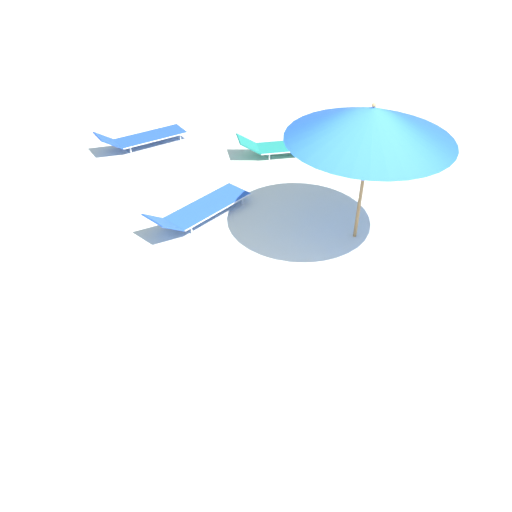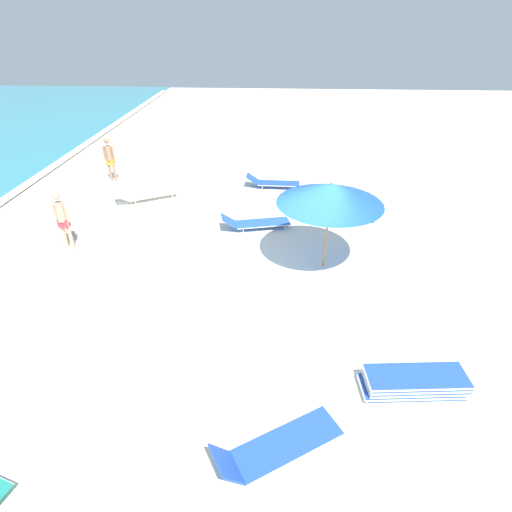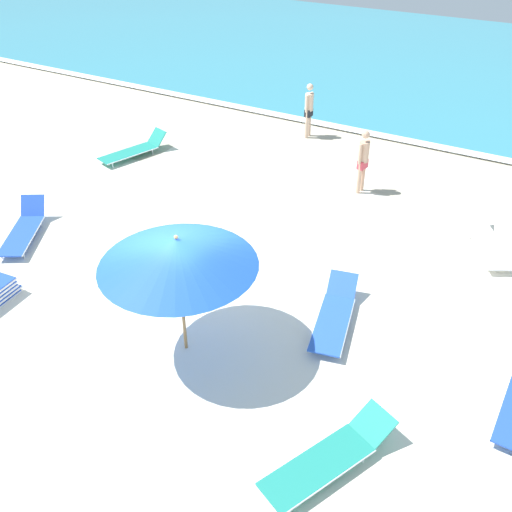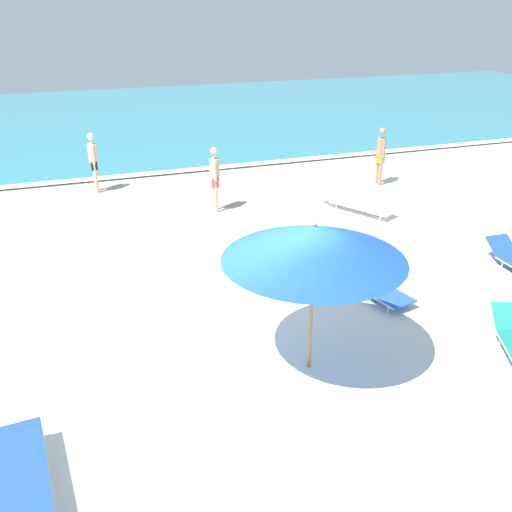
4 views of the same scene
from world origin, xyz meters
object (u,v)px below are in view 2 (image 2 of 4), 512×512
object	(u,v)px
sun_lounger_beside_umbrella	(273,182)
sun_lounger_mid_beach_solo	(276,447)
lounger_stack	(414,383)
sun_lounger_near_water_right	(146,195)
beachgoer_strolling_adult	(62,217)
sun_lounger_mid_beach_pair_a	(256,222)
beachgoer_shoreline_child	(110,157)
sun_lounger_near_water_left	(345,209)
beach_umbrella	(330,194)

from	to	relation	value
sun_lounger_beside_umbrella	sun_lounger_mid_beach_solo	xyz separation A→B (m)	(-11.26, -0.27, 0.01)
lounger_stack	sun_lounger_near_water_right	world-z (taller)	sun_lounger_near_water_right
sun_lounger_mid_beach_solo	beachgoer_strolling_adult	xyz separation A→B (m)	(6.16, 6.19, 0.78)
sun_lounger_mid_beach_pair_a	beachgoer_strolling_adult	size ratio (longest dim) A/B	1.28
sun_lounger_near_water_right	sun_lounger_mid_beach_solo	distance (m)	10.94
beachgoer_shoreline_child	beachgoer_strolling_adult	world-z (taller)	same
sun_lounger_near_water_left	sun_lounger_mid_beach_pair_a	xyz separation A→B (m)	(-1.21, 3.02, 0.00)
sun_lounger_beside_umbrella	sun_lounger_mid_beach_solo	bearing A→B (deg)	-176.51
sun_lounger_near_water_left	sun_lounger_mid_beach_pair_a	bearing A→B (deg)	136.35
beach_umbrella	lounger_stack	size ratio (longest dim) A/B	1.38
beachgoer_strolling_adult	sun_lounger_near_water_right	bearing A→B (deg)	81.31
sun_lounger_near_water_right	beachgoer_shoreline_child	bearing A→B (deg)	17.46
beachgoer_shoreline_child	beach_umbrella	bearing A→B (deg)	150.08
lounger_stack	sun_lounger_beside_umbrella	world-z (taller)	sun_lounger_beside_umbrella
lounger_stack	sun_lounger_mid_beach_solo	distance (m)	2.88
beach_umbrella	beachgoer_strolling_adult	bearing A→B (deg)	85.75
sun_lounger_mid_beach_pair_a	sun_lounger_mid_beach_solo	bearing A→B (deg)	172.85
sun_lounger_beside_umbrella	beachgoer_shoreline_child	bearing A→B (deg)	89.36
sun_lounger_beside_umbrella	sun_lounger_mid_beach_pair_a	world-z (taller)	sun_lounger_mid_beach_pair_a
lounger_stack	sun_lounger_mid_beach_solo	world-z (taller)	sun_lounger_mid_beach_solo
sun_lounger_near_water_left	sun_lounger_near_water_right	distance (m)	7.26
lounger_stack	beachgoer_strolling_adult	xyz separation A→B (m)	(4.75, 8.70, 0.79)
sun_lounger_near_water_right	beachgoer_shoreline_child	xyz separation A→B (m)	(1.81, 1.90, 0.80)
sun_lounger_near_water_right	beachgoer_strolling_adult	size ratio (longest dim) A/B	1.27
sun_lounger_near_water_left	beachgoer_strolling_adult	xyz separation A→B (m)	(-2.77, 8.45, 0.80)
beach_umbrella	lounger_stack	world-z (taller)	beach_umbrella
beach_umbrella	sun_lounger_beside_umbrella	bearing A→B (deg)	14.89
sun_lounger_beside_umbrella	beachgoer_shoreline_child	size ratio (longest dim) A/B	1.20
sun_lounger_near_water_right	sun_lounger_mid_beach_solo	bearing A→B (deg)	178.03
sun_lounger_mid_beach_solo	beachgoer_strolling_adult	bearing A→B (deg)	14.24
sun_lounger_near_water_right	sun_lounger_mid_beach_solo	world-z (taller)	sun_lounger_mid_beach_solo
beach_umbrella	beachgoer_strolling_adult	distance (m)	7.52
sun_lounger_mid_beach_solo	sun_lounger_mid_beach_pair_a	bearing A→B (deg)	-25.29
sun_lounger_near_water_left	beachgoer_strolling_adult	bearing A→B (deg)	132.68
sun_lounger_mid_beach_pair_a	beachgoer_strolling_adult	bearing A→B (deg)	93.26
sun_lounger_mid_beach_solo	sun_lounger_near_water_left	bearing A→B (deg)	-45.12
sun_lounger_mid_beach_solo	beachgoer_strolling_adult	distance (m)	8.76
sun_lounger_beside_umbrella	beachgoer_shoreline_child	distance (m)	6.63
beachgoer_shoreline_child	sun_lounger_near_water_right	bearing A→B (deg)	142.85
lounger_stack	sun_lounger_mid_beach_pair_a	world-z (taller)	sun_lounger_mid_beach_pair_a
sun_lounger_near_water_left	sun_lounger_mid_beach_pair_a	distance (m)	3.25
sun_lounger_mid_beach_pair_a	sun_lounger_near_water_left	bearing A→B (deg)	-80.95
sun_lounger_mid_beach_solo	beachgoer_shoreline_child	bearing A→B (deg)	-0.28
sun_lounger_beside_umbrella	sun_lounger_near_water_right	bearing A→B (deg)	109.88
beachgoer_shoreline_child	beachgoer_strolling_adult	xyz separation A→B (m)	(-5.41, -0.66, 0.00)
beach_umbrella	beachgoer_shoreline_child	world-z (taller)	beach_umbrella
beach_umbrella	sun_lounger_mid_beach_pair_a	size ratio (longest dim) A/B	1.19
sun_lounger_mid_beach_solo	beach_umbrella	bearing A→B (deg)	-43.24
beach_umbrella	beachgoer_shoreline_child	xyz separation A→B (m)	(5.96, 8.07, -1.13)
sun_lounger_beside_umbrella	beachgoer_strolling_adult	size ratio (longest dim) A/B	1.20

